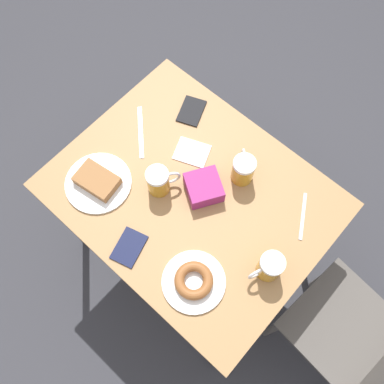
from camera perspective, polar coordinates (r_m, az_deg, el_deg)
ground_plane at (r=2.30m, az=0.00°, el=-7.60°), size 8.00×8.00×0.00m
table at (r=1.63m, az=0.00°, el=-1.22°), size 0.78×0.99×0.77m
chair at (r=1.84m, az=22.56°, el=-18.28°), size 0.44×0.44×0.83m
plate_with_cake at (r=1.61m, az=-12.46°, el=1.36°), size 0.25×0.25×0.05m
plate_with_donut at (r=1.46m, az=0.23°, el=-11.79°), size 0.22×0.22×0.05m
beer_mug_left at (r=1.53m, az=-4.43°, el=1.49°), size 0.11×0.09×0.12m
beer_mug_center at (r=1.55m, az=6.83°, el=3.04°), size 0.11×0.10×0.12m
beer_mug_right at (r=1.45m, az=10.26°, el=-9.80°), size 0.12×0.08×0.12m
napkin_folded at (r=1.64m, az=-0.01°, el=5.33°), size 0.14×0.16×0.00m
fork at (r=1.59m, az=14.56°, el=-3.12°), size 0.16×0.10×0.00m
knife at (r=1.69m, az=-6.85°, el=7.94°), size 0.17×0.18×0.00m
passport_near_edge at (r=1.52m, az=-8.39°, el=-7.30°), size 0.15×0.12×0.01m
passport_far_edge at (r=1.73m, az=-0.08°, el=10.75°), size 0.15×0.13×0.01m
blue_pouch at (r=1.54m, az=1.58°, el=0.62°), size 0.17×0.17×0.06m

